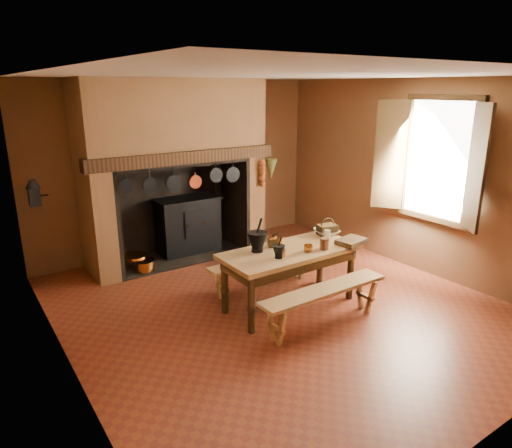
{
  "coord_description": "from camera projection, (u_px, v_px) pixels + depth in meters",
  "views": [
    {
      "loc": [
        -3.21,
        -4.17,
        2.67
      ],
      "look_at": [
        -0.14,
        0.3,
        1.04
      ],
      "focal_mm": 32.0,
      "sensor_mm": 36.0,
      "label": 1
    }
  ],
  "objects": [
    {
      "name": "back_wall",
      "position": [
        180.0,
        167.0,
        7.58
      ],
      "size": [
        5.0,
        0.02,
        2.8
      ],
      "primitive_type": "cube",
      "color": "brown",
      "rests_on": "floor"
    },
    {
      "name": "wall_right",
      "position": [
        414.0,
        176.0,
        6.76
      ],
      "size": [
        0.02,
        5.5,
        2.8
      ],
      "primitive_type": "cube",
      "color": "brown",
      "rests_on": "floor"
    },
    {
      "name": "floor",
      "position": [
        279.0,
        306.0,
        5.81
      ],
      "size": [
        5.5,
        5.5,
        0.0
      ],
      "primitive_type": "plane",
      "color": "brown",
      "rests_on": "ground"
    },
    {
      "name": "bench_back",
      "position": [
        262.0,
        266.0,
        6.2
      ],
      "size": [
        1.59,
        0.28,
        0.45
      ],
      "color": "tan",
      "rests_on": "floor"
    },
    {
      "name": "wicker_basket",
      "position": [
        327.0,
        229.0,
        6.14
      ],
      "size": [
        0.29,
        0.23,
        0.24
      ],
      "rotation": [
        0.0,
        0.0,
        -0.24
      ],
      "color": "#432B14",
      "rests_on": "work_table"
    },
    {
      "name": "hearth_pans",
      "position": [
        136.0,
        263.0,
        6.96
      ],
      "size": [
        0.51,
        0.62,
        0.2
      ],
      "color": "#B7752A",
      "rests_on": "floor"
    },
    {
      "name": "wall_coffee_mill",
      "position": [
        34.0,
        191.0,
        5.28
      ],
      "size": [
        0.23,
        0.16,
        0.31
      ],
      "color": "black",
      "rests_on": "wall_left"
    },
    {
      "name": "onion_string",
      "position": [
        262.0,
        173.0,
        7.38
      ],
      "size": [
        0.12,
        0.1,
        0.46
      ],
      "primitive_type": null,
      "color": "#99441C",
      "rests_on": "chimney_breast"
    },
    {
      "name": "herb_bunch",
      "position": [
        271.0,
        169.0,
        7.46
      ],
      "size": [
        0.2,
        0.2,
        0.35
      ],
      "primitive_type": "cone",
      "rotation": [
        3.14,
        0.0,
        0.0
      ],
      "color": "brown",
      "rests_on": "chimney_breast"
    },
    {
      "name": "stoneware_crock",
      "position": [
        324.0,
        244.0,
        5.59
      ],
      "size": [
        0.14,
        0.14,
        0.14
      ],
      "primitive_type": "cylinder",
      "rotation": [
        0.0,
        0.0,
        0.21
      ],
      "color": "brown",
      "rests_on": "work_table"
    },
    {
      "name": "hanging_pans",
      "position": [
        187.0,
        181.0,
        6.66
      ],
      "size": [
        1.92,
        0.29,
        0.27
      ],
      "color": "black",
      "rests_on": "chimney_breast"
    },
    {
      "name": "chimney_breast",
      "position": [
        173.0,
        146.0,
        6.95
      ],
      "size": [
        2.95,
        0.96,
        2.8
      ],
      "color": "brown",
      "rests_on": "floor"
    },
    {
      "name": "brass_mug_b",
      "position": [
        279.0,
        242.0,
        5.75
      ],
      "size": [
        0.08,
        0.08,
        0.09
      ],
      "primitive_type": "cylinder",
      "rotation": [
        0.0,
        0.0,
        0.04
      ],
      "color": "#B7752A",
      "rests_on": "work_table"
    },
    {
      "name": "ceiling",
      "position": [
        282.0,
        75.0,
        5.0
      ],
      "size": [
        5.5,
        5.5,
        0.0
      ],
      "primitive_type": "plane",
      "rotation": [
        3.14,
        0.0,
        0.0
      ],
      "color": "silver",
      "rests_on": "back_wall"
    },
    {
      "name": "coffee_grinder",
      "position": [
        272.0,
        242.0,
        5.69
      ],
      "size": [
        0.16,
        0.14,
        0.17
      ],
      "rotation": [
        0.0,
        0.0,
        -0.41
      ],
      "color": "#352411",
      "rests_on": "work_table"
    },
    {
      "name": "mortar_large",
      "position": [
        257.0,
        241.0,
        5.49
      ],
      "size": [
        0.24,
        0.24,
        0.42
      ],
      "rotation": [
        0.0,
        0.0,
        -0.05
      ],
      "color": "black",
      "rests_on": "work_table"
    },
    {
      "name": "window",
      "position": [
        434.0,
        161.0,
        6.27
      ],
      "size": [
        0.39,
        1.75,
        1.76
      ],
      "color": "white",
      "rests_on": "wall_right"
    },
    {
      "name": "brass_cup",
      "position": [
        308.0,
        248.0,
        5.53
      ],
      "size": [
        0.14,
        0.14,
        0.09
      ],
      "primitive_type": "imported",
      "rotation": [
        0.0,
        0.0,
        0.3
      ],
      "color": "#B7752A",
      "rests_on": "work_table"
    },
    {
      "name": "iron_range",
      "position": [
        188.0,
        224.0,
        7.58
      ],
      "size": [
        1.12,
        0.55,
        1.6
      ],
      "color": "black",
      "rests_on": "floor"
    },
    {
      "name": "wooden_tray",
      "position": [
        351.0,
        241.0,
        5.8
      ],
      "size": [
        0.41,
        0.32,
        0.06
      ],
      "primitive_type": "cube",
      "rotation": [
        0.0,
        0.0,
        0.17
      ],
      "color": "#352411",
      "rests_on": "work_table"
    },
    {
      "name": "work_table",
      "position": [
        290.0,
        258.0,
        5.64
      ],
      "size": [
        1.74,
        0.77,
        0.76
      ],
      "color": "tan",
      "rests_on": "floor"
    },
    {
      "name": "wall_left",
      "position": [
        57.0,
        236.0,
        4.05
      ],
      "size": [
        0.02,
        5.5,
        2.8
      ],
      "primitive_type": "cube",
      "color": "brown",
      "rests_on": "floor"
    },
    {
      "name": "mortar_small",
      "position": [
        279.0,
        251.0,
        5.3
      ],
      "size": [
        0.15,
        0.15,
        0.26
      ],
      "rotation": [
        0.0,
        0.0,
        -0.22
      ],
      "color": "black",
      "rests_on": "work_table"
    },
    {
      "name": "mixing_bowl",
      "position": [
        327.0,
        232.0,
        6.14
      ],
      "size": [
        0.41,
        0.41,
        0.08
      ],
      "primitive_type": "imported",
      "rotation": [
        0.0,
        0.0,
        -0.27
      ],
      "color": "tan",
      "rests_on": "work_table"
    },
    {
      "name": "brass_mug_a",
      "position": [
        282.0,
        253.0,
        5.36
      ],
      "size": [
        0.1,
        0.1,
        0.09
      ],
      "primitive_type": "cylinder",
      "rotation": [
        0.0,
        0.0,
        -0.26
      ],
      "color": "#B7752A",
      "rests_on": "work_table"
    },
    {
      "name": "glass_jar",
      "position": [
        327.0,
        236.0,
        5.89
      ],
      "size": [
        0.1,
        0.1,
        0.15
      ],
      "primitive_type": "cylinder",
      "rotation": [
        0.0,
        0.0,
        0.24
      ],
      "color": "beige",
      "rests_on": "work_table"
    },
    {
      "name": "bench_front",
      "position": [
        324.0,
        298.0,
        5.22
      ],
      "size": [
        1.69,
        0.3,
        0.48
      ],
      "color": "tan",
      "rests_on": "floor"
    }
  ]
}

